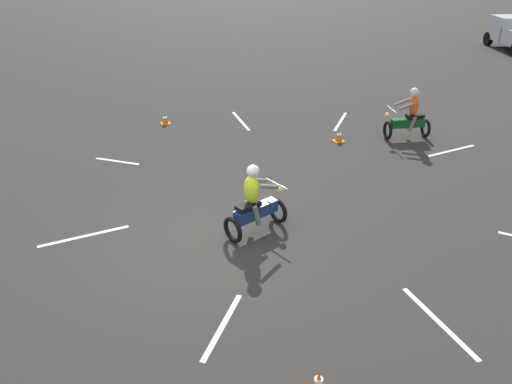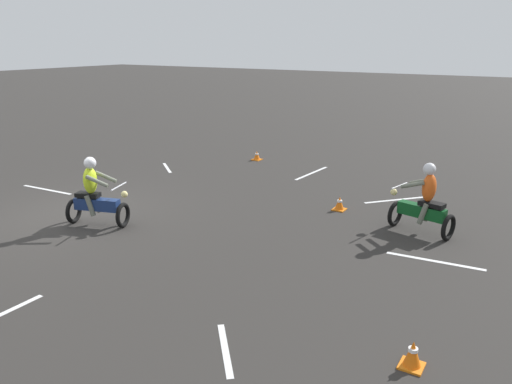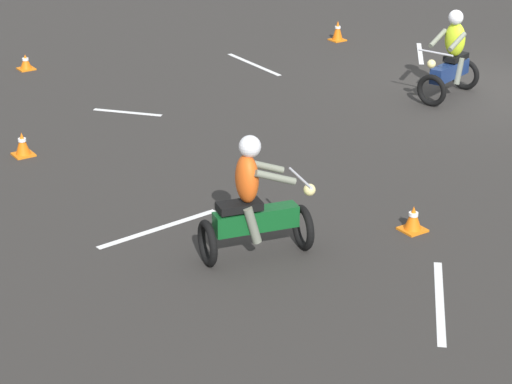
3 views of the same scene
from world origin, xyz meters
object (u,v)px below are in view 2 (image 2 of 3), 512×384
object	(u,v)px
motorcycle_rider_background	(424,203)
motorcycle_rider_foreground	(95,196)
traffic_cone_mid_center	(340,204)
traffic_cone_mid_left	(413,355)
traffic_cone_near_right	(257,156)

from	to	relation	value
motorcycle_rider_background	motorcycle_rider_foreground	bearing A→B (deg)	130.44
traffic_cone_mid_center	traffic_cone_mid_left	xyz separation A→B (m)	(5.60, 3.33, 0.02)
motorcycle_rider_background	traffic_cone_mid_left	world-z (taller)	motorcycle_rider_background
traffic_cone_mid_left	motorcycle_rider_foreground	bearing A→B (deg)	-101.32
motorcycle_rider_background	traffic_cone_mid_center	xyz separation A→B (m)	(-0.55, -2.22, -0.55)
motorcycle_rider_foreground	traffic_cone_near_right	world-z (taller)	motorcycle_rider_foreground
motorcycle_rider_background	traffic_cone_mid_center	distance (m)	2.36
motorcycle_rider_background	traffic_cone_mid_center	world-z (taller)	motorcycle_rider_background
motorcycle_rider_foreground	traffic_cone_mid_left	xyz separation A→B (m)	(1.57, 7.86, -0.54)
motorcycle_rider_foreground	motorcycle_rider_background	size ratio (longest dim) A/B	1.00
traffic_cone_mid_center	traffic_cone_mid_left	bearing A→B (deg)	30.74
traffic_cone_near_right	traffic_cone_mid_left	world-z (taller)	traffic_cone_mid_left
traffic_cone_mid_center	traffic_cone_mid_left	distance (m)	6.52
traffic_cone_mid_center	traffic_cone_mid_left	world-z (taller)	traffic_cone_mid_left
traffic_cone_near_right	motorcycle_rider_background	bearing A→B (deg)	58.54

